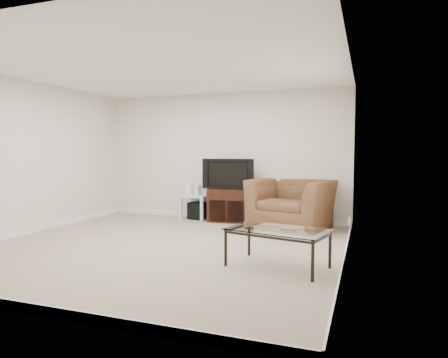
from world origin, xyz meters
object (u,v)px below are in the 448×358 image
(tv_stand, at_px, (230,205))
(recliner, at_px, (291,196))
(television, at_px, (229,174))
(coffee_table, at_px, (277,248))
(side_table, at_px, (196,207))
(subwoofer, at_px, (198,210))

(tv_stand, relative_size, recliner, 0.58)
(television, bearing_deg, tv_stand, 89.93)
(tv_stand, relative_size, television, 0.82)
(television, height_order, recliner, television)
(television, xyz_separation_m, coffee_table, (1.53, -2.70, -0.70))
(tv_stand, height_order, side_table, tv_stand)
(tv_stand, relative_size, subwoofer, 2.38)
(tv_stand, relative_size, side_table, 1.49)
(subwoofer, distance_m, coffee_table, 3.53)
(television, height_order, subwoofer, television)
(side_table, bearing_deg, recliner, -8.15)
(side_table, xyz_separation_m, coffee_table, (2.23, -2.73, -0.02))
(subwoofer, relative_size, coffee_table, 0.28)
(subwoofer, bearing_deg, television, -4.33)
(tv_stand, xyz_separation_m, television, (0.00, -0.03, 0.61))
(side_table, relative_size, recliner, 0.39)
(coffee_table, bearing_deg, television, 119.50)
(television, height_order, coffee_table, television)
(tv_stand, bearing_deg, recliner, -17.57)
(subwoofer, xyz_separation_m, recliner, (1.92, -0.30, 0.40))
(side_table, relative_size, coffee_table, 0.45)
(coffee_table, bearing_deg, tv_stand, 119.26)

